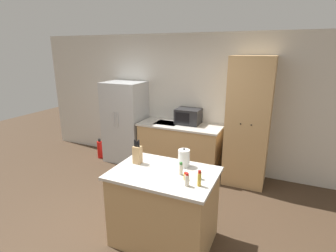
{
  "coord_description": "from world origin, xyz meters",
  "views": [
    {
      "loc": [
        1.59,
        -2.5,
        2.3
      ],
      "look_at": [
        -0.16,
        1.4,
        1.05
      ],
      "focal_mm": 28.0,
      "sensor_mm": 36.0,
      "label": 1
    }
  ],
  "objects_px": {
    "spice_bottle_tall_dark": "(185,176)",
    "spice_bottle_amber_oil": "(200,175)",
    "spice_bottle_green_herb": "(199,179)",
    "fire_extinguisher": "(100,149)",
    "refrigerator": "(125,122)",
    "spice_bottle_pale_salt": "(187,180)",
    "spice_bottle_short_red": "(181,169)",
    "microwave": "(188,116)",
    "knife_block": "(137,154)",
    "kettle": "(184,158)",
    "pantry_cabinet": "(248,122)"
  },
  "relations": [
    {
      "from": "spice_bottle_green_herb",
      "to": "kettle",
      "type": "bearing_deg",
      "value": 129.22
    },
    {
      "from": "spice_bottle_green_herb",
      "to": "fire_extinguisher",
      "type": "relative_size",
      "value": 0.4
    },
    {
      "from": "spice_bottle_pale_salt",
      "to": "fire_extinguisher",
      "type": "xyz_separation_m",
      "value": [
        -2.74,
        1.98,
        -0.81
      ]
    },
    {
      "from": "spice_bottle_amber_oil",
      "to": "spice_bottle_green_herb",
      "type": "bearing_deg",
      "value": -73.63
    },
    {
      "from": "refrigerator",
      "to": "fire_extinguisher",
      "type": "xyz_separation_m",
      "value": [
        -0.57,
        -0.18,
        -0.64
      ]
    },
    {
      "from": "spice_bottle_short_red",
      "to": "knife_block",
      "type": "bearing_deg",
      "value": 172.85
    },
    {
      "from": "spice_bottle_tall_dark",
      "to": "spice_bottle_pale_salt",
      "type": "xyz_separation_m",
      "value": [
        0.06,
        -0.12,
        0.03
      ]
    },
    {
      "from": "pantry_cabinet",
      "to": "kettle",
      "type": "xyz_separation_m",
      "value": [
        -0.52,
        -1.73,
        -0.07
      ]
    },
    {
      "from": "spice_bottle_amber_oil",
      "to": "fire_extinguisher",
      "type": "height_order",
      "value": "spice_bottle_amber_oil"
    },
    {
      "from": "spice_bottle_short_red",
      "to": "spice_bottle_amber_oil",
      "type": "xyz_separation_m",
      "value": [
        0.22,
        -0.01,
        -0.02
      ]
    },
    {
      "from": "spice_bottle_tall_dark",
      "to": "pantry_cabinet",
      "type": "bearing_deg",
      "value": 79.58
    },
    {
      "from": "spice_bottle_green_herb",
      "to": "microwave",
      "type": "bearing_deg",
      "value": 112.61
    },
    {
      "from": "spice_bottle_short_red",
      "to": "spice_bottle_green_herb",
      "type": "relative_size",
      "value": 0.85
    },
    {
      "from": "refrigerator",
      "to": "spice_bottle_amber_oil",
      "type": "height_order",
      "value": "refrigerator"
    },
    {
      "from": "microwave",
      "to": "spice_bottle_amber_oil",
      "type": "height_order",
      "value": "microwave"
    },
    {
      "from": "spice_bottle_amber_oil",
      "to": "fire_extinguisher",
      "type": "xyz_separation_m",
      "value": [
        -2.81,
        1.78,
        -0.78
      ]
    },
    {
      "from": "knife_block",
      "to": "spice_bottle_short_red",
      "type": "relative_size",
      "value": 2.09
    },
    {
      "from": "spice_bottle_pale_salt",
      "to": "kettle",
      "type": "height_order",
      "value": "kettle"
    },
    {
      "from": "microwave",
      "to": "knife_block",
      "type": "bearing_deg",
      "value": -88.53
    },
    {
      "from": "microwave",
      "to": "spice_bottle_green_herb",
      "type": "height_order",
      "value": "microwave"
    },
    {
      "from": "pantry_cabinet",
      "to": "knife_block",
      "type": "distance_m",
      "value": 2.17
    },
    {
      "from": "spice_bottle_green_herb",
      "to": "fire_extinguisher",
      "type": "height_order",
      "value": "spice_bottle_green_herb"
    },
    {
      "from": "spice_bottle_green_herb",
      "to": "kettle",
      "type": "height_order",
      "value": "kettle"
    },
    {
      "from": "refrigerator",
      "to": "spice_bottle_pale_salt",
      "type": "xyz_separation_m",
      "value": [
        2.16,
        -2.16,
        0.16
      ]
    },
    {
      "from": "pantry_cabinet",
      "to": "spice_bottle_amber_oil",
      "type": "xyz_separation_m",
      "value": [
        -0.24,
        -1.98,
        -0.13
      ]
    },
    {
      "from": "spice_bottle_tall_dark",
      "to": "fire_extinguisher",
      "type": "xyz_separation_m",
      "value": [
        -2.67,
        1.86,
        -0.78
      ]
    },
    {
      "from": "knife_block",
      "to": "fire_extinguisher",
      "type": "distance_m",
      "value": 2.74
    },
    {
      "from": "fire_extinguisher",
      "to": "pantry_cabinet",
      "type": "bearing_deg",
      "value": 3.73
    },
    {
      "from": "refrigerator",
      "to": "spice_bottle_green_herb",
      "type": "bearing_deg",
      "value": -42.76
    },
    {
      "from": "kettle",
      "to": "fire_extinguisher",
      "type": "distance_m",
      "value": 3.08
    },
    {
      "from": "spice_bottle_tall_dark",
      "to": "spice_bottle_pale_salt",
      "type": "bearing_deg",
      "value": -63.11
    },
    {
      "from": "microwave",
      "to": "fire_extinguisher",
      "type": "distance_m",
      "value": 2.14
    },
    {
      "from": "pantry_cabinet",
      "to": "kettle",
      "type": "relative_size",
      "value": 9.44
    },
    {
      "from": "refrigerator",
      "to": "knife_block",
      "type": "relative_size",
      "value": 5.34
    },
    {
      "from": "spice_bottle_tall_dark",
      "to": "spice_bottle_green_herb",
      "type": "distance_m",
      "value": 0.2
    },
    {
      "from": "pantry_cabinet",
      "to": "microwave",
      "type": "height_order",
      "value": "pantry_cabinet"
    },
    {
      "from": "spice_bottle_green_herb",
      "to": "spice_bottle_pale_salt",
      "type": "xyz_separation_m",
      "value": [
        -0.12,
        -0.05,
        -0.01
      ]
    },
    {
      "from": "spice_bottle_pale_salt",
      "to": "kettle",
      "type": "distance_m",
      "value": 0.49
    },
    {
      "from": "pantry_cabinet",
      "to": "knife_block",
      "type": "height_order",
      "value": "pantry_cabinet"
    },
    {
      "from": "knife_block",
      "to": "fire_extinguisher",
      "type": "bearing_deg",
      "value": 139.47
    },
    {
      "from": "refrigerator",
      "to": "spice_bottle_tall_dark",
      "type": "xyz_separation_m",
      "value": [
        2.1,
        -2.04,
        0.14
      ]
    },
    {
      "from": "spice_bottle_amber_oil",
      "to": "spice_bottle_green_herb",
      "type": "relative_size",
      "value": 0.58
    },
    {
      "from": "spice_bottle_short_red",
      "to": "spice_bottle_pale_salt",
      "type": "distance_m",
      "value": 0.26
    },
    {
      "from": "microwave",
      "to": "spice_bottle_tall_dark",
      "type": "bearing_deg",
      "value": -70.87
    },
    {
      "from": "refrigerator",
      "to": "spice_bottle_short_red",
      "type": "bearing_deg",
      "value": -44.06
    },
    {
      "from": "spice_bottle_amber_oil",
      "to": "spice_bottle_green_herb",
      "type": "height_order",
      "value": "spice_bottle_green_herb"
    },
    {
      "from": "microwave",
      "to": "fire_extinguisher",
      "type": "height_order",
      "value": "microwave"
    },
    {
      "from": "spice_bottle_short_red",
      "to": "pantry_cabinet",
      "type": "bearing_deg",
      "value": 76.66
    },
    {
      "from": "spice_bottle_pale_salt",
      "to": "spice_bottle_green_herb",
      "type": "bearing_deg",
      "value": 23.64
    },
    {
      "from": "spice_bottle_tall_dark",
      "to": "spice_bottle_amber_oil",
      "type": "xyz_separation_m",
      "value": [
        0.14,
        0.08,
        0.01
      ]
    }
  ]
}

